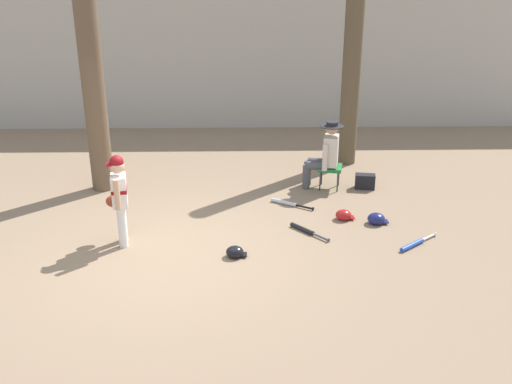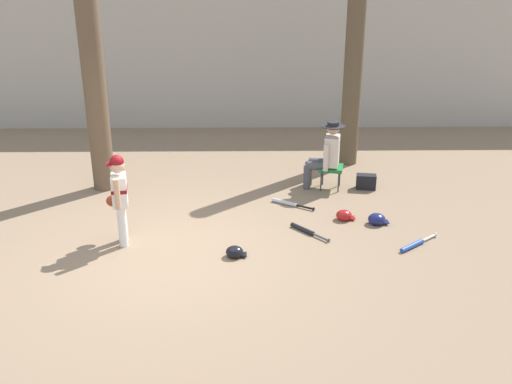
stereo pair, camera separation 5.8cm
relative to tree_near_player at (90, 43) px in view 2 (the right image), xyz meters
The scene contains 14 objects.
ground_plane 3.85m from the tree_near_player, 60.84° to the right, with size 60.00×60.00×0.00m, color #897056.
concrete_back_wall 4.48m from the tree_near_player, 70.91° to the left, with size 18.00×0.36×3.13m, color #ADA89E.
tree_near_player is the anchor object (origin of this frame).
tree_behind_spectator 4.73m from the tree_near_player, 16.24° to the left, with size 0.52×0.52×4.23m.
young_ballplayer 2.87m from the tree_near_player, 70.59° to the right, with size 0.39×0.57×1.31m.
folding_stool 4.50m from the tree_near_player, ahead, with size 0.48×0.48×0.41m.
seated_spectator 4.29m from the tree_near_player, ahead, with size 0.68×0.54×1.20m.
handbag_beside_stool 5.16m from the tree_near_player, ahead, with size 0.34×0.18×0.26m, color black.
bat_aluminum_silver 4.09m from the tree_near_player, 14.61° to the right, with size 0.68×0.46×0.07m.
bat_black_composite 4.56m from the tree_near_player, 28.93° to the right, with size 0.53×0.60×0.07m.
bat_blue_youth 5.91m from the tree_near_player, 25.72° to the right, with size 0.65×0.54×0.07m.
batting_helmet_red 4.88m from the tree_near_player, 19.52° to the right, with size 0.29×0.22×0.17m.
batting_helmet_black 4.25m from the tree_near_player, 47.93° to the right, with size 0.28×0.22×0.16m.
batting_helmet_navy 5.32m from the tree_near_player, 19.50° to the right, with size 0.31×0.24×0.18m.
Camera 2 is at (1.09, -6.84, 3.65)m, focal length 40.03 mm.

